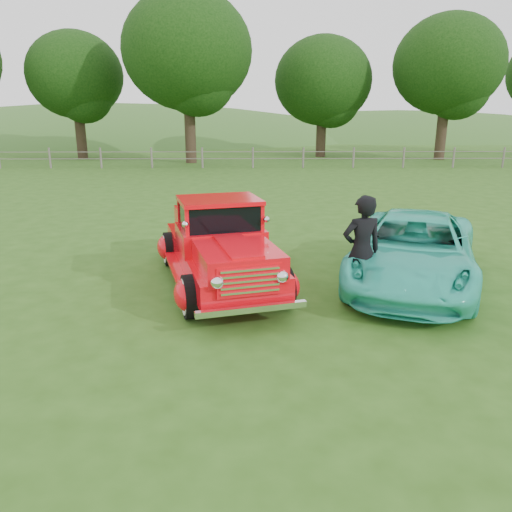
{
  "coord_description": "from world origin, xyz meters",
  "views": [
    {
      "loc": [
        -0.24,
        -8.02,
        3.45
      ],
      "look_at": [
        -0.11,
        1.2,
        0.7
      ],
      "focal_mm": 35.0,
      "sensor_mm": 36.0,
      "label": 1
    }
  ],
  "objects_px": {
    "man": "(361,251)",
    "tree_near_east": "(323,81)",
    "tree_mid_east": "(448,65)",
    "tree_mid_west": "(75,75)",
    "teal_sedan": "(414,250)",
    "red_pickup": "(220,246)",
    "tree_near_west": "(187,51)"
  },
  "relations": [
    {
      "from": "red_pickup",
      "to": "tree_near_west",
      "type": "bearing_deg",
      "value": 82.67
    },
    {
      "from": "man",
      "to": "red_pickup",
      "type": "bearing_deg",
      "value": -36.67
    },
    {
      "from": "tree_near_west",
      "to": "teal_sedan",
      "type": "relative_size",
      "value": 2.07
    },
    {
      "from": "tree_near_west",
      "to": "tree_mid_east",
      "type": "xyz_separation_m",
      "value": [
        17.0,
        2.0,
        -0.62
      ]
    },
    {
      "from": "tree_near_west",
      "to": "tree_near_east",
      "type": "bearing_deg",
      "value": 23.96
    },
    {
      "from": "tree_near_east",
      "to": "tree_mid_east",
      "type": "distance_m",
      "value": 8.3
    },
    {
      "from": "tree_mid_west",
      "to": "teal_sedan",
      "type": "xyz_separation_m",
      "value": [
        15.07,
        -26.44,
        -4.85
      ]
    },
    {
      "from": "tree_mid_east",
      "to": "red_pickup",
      "type": "distance_m",
      "value": 29.45
    },
    {
      "from": "red_pickup",
      "to": "man",
      "type": "xyz_separation_m",
      "value": [
        2.59,
        -1.1,
        0.21
      ]
    },
    {
      "from": "tree_mid_east",
      "to": "tree_near_east",
      "type": "bearing_deg",
      "value": 165.96
    },
    {
      "from": "tree_near_east",
      "to": "man",
      "type": "xyz_separation_m",
      "value": [
        -3.25,
        -28.54,
        -4.24
      ]
    },
    {
      "from": "tree_mid_west",
      "to": "teal_sedan",
      "type": "bearing_deg",
      "value": -60.32
    },
    {
      "from": "tree_mid_east",
      "to": "man",
      "type": "distance_m",
      "value": 29.28
    },
    {
      "from": "tree_near_west",
      "to": "tree_mid_west",
      "type": "bearing_deg",
      "value": 159.44
    },
    {
      "from": "tree_near_east",
      "to": "tree_mid_east",
      "type": "bearing_deg",
      "value": -14.04
    },
    {
      "from": "red_pickup",
      "to": "man",
      "type": "height_order",
      "value": "man"
    },
    {
      "from": "tree_near_east",
      "to": "teal_sedan",
      "type": "distance_m",
      "value": 27.88
    },
    {
      "from": "tree_near_west",
      "to": "tree_near_east",
      "type": "distance_m",
      "value": 9.97
    },
    {
      "from": "tree_mid_west",
      "to": "tree_near_west",
      "type": "relative_size",
      "value": 0.81
    },
    {
      "from": "tree_mid_west",
      "to": "red_pickup",
      "type": "height_order",
      "value": "tree_mid_west"
    },
    {
      "from": "tree_mid_west",
      "to": "tree_near_east",
      "type": "distance_m",
      "value": 17.03
    },
    {
      "from": "tree_near_west",
      "to": "tree_mid_east",
      "type": "height_order",
      "value": "tree_near_west"
    },
    {
      "from": "tree_mid_west",
      "to": "tree_near_west",
      "type": "bearing_deg",
      "value": -20.56
    },
    {
      "from": "teal_sedan",
      "to": "tree_mid_west",
      "type": "bearing_deg",
      "value": 140.58
    },
    {
      "from": "red_pickup",
      "to": "teal_sedan",
      "type": "xyz_separation_m",
      "value": [
        3.9,
        -0.01,
        -0.1
      ]
    },
    {
      "from": "tree_mid_west",
      "to": "red_pickup",
      "type": "xyz_separation_m",
      "value": [
        11.17,
        -26.44,
        -4.75
      ]
    },
    {
      "from": "tree_near_east",
      "to": "man",
      "type": "height_order",
      "value": "tree_near_east"
    },
    {
      "from": "tree_near_east",
      "to": "tree_mid_east",
      "type": "height_order",
      "value": "tree_mid_east"
    },
    {
      "from": "man",
      "to": "tree_near_east",
      "type": "bearing_deg",
      "value": -110.04
    },
    {
      "from": "tree_mid_west",
      "to": "man",
      "type": "bearing_deg",
      "value": -63.46
    },
    {
      "from": "tree_near_west",
      "to": "man",
      "type": "relative_size",
      "value": 5.18
    },
    {
      "from": "tree_near_west",
      "to": "man",
      "type": "bearing_deg",
      "value": -76.8
    }
  ]
}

